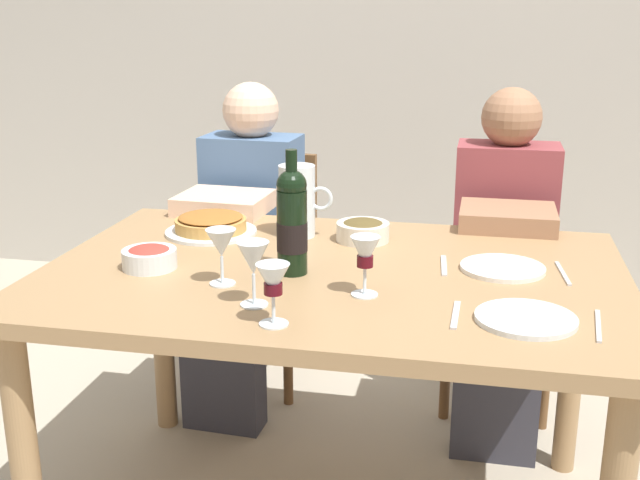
# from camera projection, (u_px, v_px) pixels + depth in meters

# --- Properties ---
(back_wall) EXTENTS (8.00, 0.10, 2.80)m
(back_wall) POSITION_uv_depth(u_px,v_px,m) (414.00, 9.00, 3.78)
(back_wall) COLOR #B2ADA3
(back_wall) RESTS_ON ground
(dining_table) EXTENTS (1.50, 1.00, 0.76)m
(dining_table) POSITION_uv_depth(u_px,v_px,m) (332.00, 303.00, 2.06)
(dining_table) COLOR #9E7A51
(dining_table) RESTS_ON ground
(wine_bottle) EXTENTS (0.08, 0.08, 0.32)m
(wine_bottle) POSITION_uv_depth(u_px,v_px,m) (292.00, 222.00, 1.97)
(wine_bottle) COLOR black
(wine_bottle) RESTS_ON dining_table
(water_pitcher) EXTENTS (0.16, 0.11, 0.21)m
(water_pitcher) POSITION_uv_depth(u_px,v_px,m) (297.00, 205.00, 2.31)
(water_pitcher) COLOR silver
(water_pitcher) RESTS_ON dining_table
(baked_tart) EXTENTS (0.27, 0.27, 0.06)m
(baked_tart) POSITION_uv_depth(u_px,v_px,m) (211.00, 225.00, 2.35)
(baked_tart) COLOR silver
(baked_tart) RESTS_ON dining_table
(salad_bowl) EXTENTS (0.14, 0.14, 0.06)m
(salad_bowl) POSITION_uv_depth(u_px,v_px,m) (149.00, 257.00, 2.04)
(salad_bowl) COLOR silver
(salad_bowl) RESTS_ON dining_table
(olive_bowl) EXTENTS (0.15, 0.15, 0.06)m
(olive_bowl) POSITION_uv_depth(u_px,v_px,m) (363.00, 230.00, 2.28)
(olive_bowl) COLOR silver
(olive_bowl) RESTS_ON dining_table
(wine_glass_left_diner) EXTENTS (0.07, 0.07, 0.15)m
(wine_glass_left_diner) POSITION_uv_depth(u_px,v_px,m) (253.00, 260.00, 1.76)
(wine_glass_left_diner) COLOR silver
(wine_glass_left_diner) RESTS_ON dining_table
(wine_glass_right_diner) EXTENTS (0.07, 0.07, 0.14)m
(wine_glass_right_diner) POSITION_uv_depth(u_px,v_px,m) (365.00, 255.00, 1.83)
(wine_glass_right_diner) COLOR silver
(wine_glass_right_diner) RESTS_ON dining_table
(wine_glass_centre) EXTENTS (0.07, 0.07, 0.14)m
(wine_glass_centre) POSITION_uv_depth(u_px,v_px,m) (221.00, 245.00, 1.90)
(wine_glass_centre) COLOR silver
(wine_glass_centre) RESTS_ON dining_table
(wine_glass_spare) EXTENTS (0.07, 0.07, 0.14)m
(wine_glass_spare) POSITION_uv_depth(u_px,v_px,m) (273.00, 283.00, 1.66)
(wine_glass_spare) COLOR silver
(wine_glass_spare) RESTS_ON dining_table
(dinner_plate_left_setting) EXTENTS (0.22, 0.22, 0.01)m
(dinner_plate_left_setting) POSITION_uv_depth(u_px,v_px,m) (503.00, 268.00, 2.03)
(dinner_plate_left_setting) COLOR white
(dinner_plate_left_setting) RESTS_ON dining_table
(dinner_plate_right_setting) EXTENTS (0.22, 0.22, 0.01)m
(dinner_plate_right_setting) POSITION_uv_depth(u_px,v_px,m) (526.00, 319.00, 1.70)
(dinner_plate_right_setting) COLOR silver
(dinner_plate_right_setting) RESTS_ON dining_table
(fork_left_setting) EXTENTS (0.03, 0.16, 0.00)m
(fork_left_setting) POSITION_uv_depth(u_px,v_px,m) (444.00, 265.00, 2.06)
(fork_left_setting) COLOR silver
(fork_left_setting) RESTS_ON dining_table
(knife_left_setting) EXTENTS (0.03, 0.18, 0.00)m
(knife_left_setting) POSITION_uv_depth(u_px,v_px,m) (563.00, 273.00, 2.00)
(knife_left_setting) COLOR silver
(knife_left_setting) RESTS_ON dining_table
(knife_right_setting) EXTENTS (0.03, 0.18, 0.00)m
(knife_right_setting) POSITION_uv_depth(u_px,v_px,m) (598.00, 326.00, 1.67)
(knife_right_setting) COLOR silver
(knife_right_setting) RESTS_ON dining_table
(spoon_right_setting) EXTENTS (0.02, 0.16, 0.00)m
(spoon_right_setting) POSITION_uv_depth(u_px,v_px,m) (456.00, 315.00, 1.73)
(spoon_right_setting) COLOR silver
(spoon_right_setting) RESTS_ON dining_table
(chair_left) EXTENTS (0.42, 0.42, 0.87)m
(chair_left) POSITION_uv_depth(u_px,v_px,m) (264.00, 252.00, 3.06)
(chair_left) COLOR brown
(chair_left) RESTS_ON ground
(diner_left) EXTENTS (0.35, 0.52, 1.16)m
(diner_left) POSITION_uv_depth(u_px,v_px,m) (243.00, 240.00, 2.80)
(diner_left) COLOR #4C6B93
(diner_left) RESTS_ON ground
(chair_right) EXTENTS (0.40, 0.40, 0.87)m
(chair_right) POSITION_uv_depth(u_px,v_px,m) (500.00, 267.00, 2.88)
(chair_right) COLOR brown
(chair_right) RESTS_ON ground
(diner_right) EXTENTS (0.34, 0.50, 1.16)m
(diner_right) POSITION_uv_depth(u_px,v_px,m) (503.00, 255.00, 2.63)
(diner_right) COLOR #8E3D42
(diner_right) RESTS_ON ground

